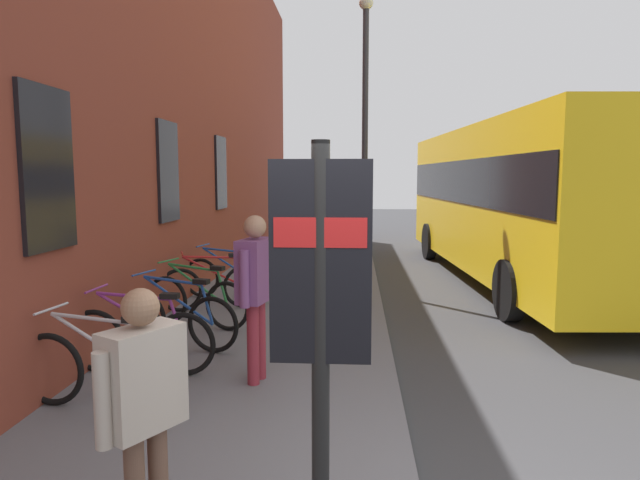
{
  "coord_description": "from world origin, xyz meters",
  "views": [
    {
      "loc": [
        -3.26,
        0.48,
        2.33
      ],
      "look_at": [
        4.73,
        0.99,
        1.4
      ],
      "focal_mm": 31.13,
      "sensor_mm": 36.0,
      "label": 1
    }
  ],
  "objects_px": {
    "pedestrian_crossing_street": "(256,281)",
    "city_bus": "(515,195)",
    "bicycle_nearest_sign": "(197,301)",
    "bicycle_leaning_wall": "(228,278)",
    "bicycle_end_of_row": "(100,370)",
    "pedestrian_by_facade": "(144,396)",
    "bicycle_by_door": "(140,340)",
    "bicycle_under_window": "(177,319)",
    "street_lamp": "(365,119)",
    "bicycle_far_end": "(213,287)",
    "transit_info_sign": "(321,290)"
  },
  "relations": [
    {
      "from": "pedestrian_crossing_street",
      "to": "city_bus",
      "type": "bearing_deg",
      "value": -34.37
    },
    {
      "from": "bicycle_nearest_sign",
      "to": "bicycle_leaning_wall",
      "type": "distance_m",
      "value": 1.87
    },
    {
      "from": "bicycle_leaning_wall",
      "to": "bicycle_end_of_row",
      "type": "bearing_deg",
      "value": 178.68
    },
    {
      "from": "pedestrian_by_facade",
      "to": "bicycle_by_door",
      "type": "bearing_deg",
      "value": 22.33
    },
    {
      "from": "pedestrian_by_facade",
      "to": "bicycle_end_of_row",
      "type": "bearing_deg",
      "value": 31.46
    },
    {
      "from": "bicycle_under_window",
      "to": "bicycle_nearest_sign",
      "type": "bearing_deg",
      "value": 2.29
    },
    {
      "from": "bicycle_end_of_row",
      "to": "city_bus",
      "type": "relative_size",
      "value": 0.17
    },
    {
      "from": "bicycle_nearest_sign",
      "to": "pedestrian_crossing_street",
      "type": "distance_m",
      "value": 2.54
    },
    {
      "from": "city_bus",
      "to": "bicycle_by_door",
      "type": "bearing_deg",
      "value": 137.8
    },
    {
      "from": "bicycle_by_door",
      "to": "pedestrian_crossing_street",
      "type": "bearing_deg",
      "value": -96.13
    },
    {
      "from": "street_lamp",
      "to": "bicycle_by_door",
      "type": "bearing_deg",
      "value": 154.27
    },
    {
      "from": "bicycle_far_end",
      "to": "pedestrian_crossing_street",
      "type": "xyz_separation_m",
      "value": [
        -3.15,
        -1.29,
        0.71
      ]
    },
    {
      "from": "bicycle_under_window",
      "to": "street_lamp",
      "type": "xyz_separation_m",
      "value": [
        4.43,
        -2.45,
        2.95
      ]
    },
    {
      "from": "transit_info_sign",
      "to": "pedestrian_by_facade",
      "type": "distance_m",
      "value": 1.18
    },
    {
      "from": "bicycle_end_of_row",
      "to": "bicycle_leaning_wall",
      "type": "relative_size",
      "value": 1.01
    },
    {
      "from": "pedestrian_by_facade",
      "to": "pedestrian_crossing_street",
      "type": "bearing_deg",
      "value": -2.72
    },
    {
      "from": "bicycle_leaning_wall",
      "to": "street_lamp",
      "type": "xyz_separation_m",
      "value": [
        1.53,
        -2.46,
        2.95
      ]
    },
    {
      "from": "street_lamp",
      "to": "bicycle_nearest_sign",
      "type": "bearing_deg",
      "value": 143.79
    },
    {
      "from": "bicycle_far_end",
      "to": "city_bus",
      "type": "height_order",
      "value": "city_bus"
    },
    {
      "from": "bicycle_leaning_wall",
      "to": "pedestrian_by_facade",
      "type": "relative_size",
      "value": 1.09
    },
    {
      "from": "bicycle_by_door",
      "to": "bicycle_leaning_wall",
      "type": "distance_m",
      "value": 3.82
    },
    {
      "from": "bicycle_by_door",
      "to": "bicycle_far_end",
      "type": "relative_size",
      "value": 1.05
    },
    {
      "from": "bicycle_far_end",
      "to": "pedestrian_crossing_street",
      "type": "height_order",
      "value": "pedestrian_crossing_street"
    },
    {
      "from": "bicycle_leaning_wall",
      "to": "pedestrian_by_facade",
      "type": "distance_m",
      "value": 6.88
    },
    {
      "from": "transit_info_sign",
      "to": "city_bus",
      "type": "height_order",
      "value": "city_bus"
    },
    {
      "from": "bicycle_nearest_sign",
      "to": "street_lamp",
      "type": "xyz_separation_m",
      "value": [
        3.4,
        -2.49,
        2.95
      ]
    },
    {
      "from": "bicycle_under_window",
      "to": "city_bus",
      "type": "height_order",
      "value": "city_bus"
    },
    {
      "from": "bicycle_leaning_wall",
      "to": "city_bus",
      "type": "relative_size",
      "value": 0.16
    },
    {
      "from": "transit_info_sign",
      "to": "street_lamp",
      "type": "height_order",
      "value": "street_lamp"
    },
    {
      "from": "bicycle_by_door",
      "to": "bicycle_leaning_wall",
      "type": "relative_size",
      "value": 1.02
    },
    {
      "from": "city_bus",
      "to": "street_lamp",
      "type": "height_order",
      "value": "street_lamp"
    },
    {
      "from": "bicycle_under_window",
      "to": "city_bus",
      "type": "distance_m",
      "value": 8.12
    },
    {
      "from": "bicycle_far_end",
      "to": "street_lamp",
      "type": "height_order",
      "value": "street_lamp"
    },
    {
      "from": "bicycle_end_of_row",
      "to": "bicycle_by_door",
      "type": "bearing_deg",
      "value": 0.29
    },
    {
      "from": "bicycle_under_window",
      "to": "pedestrian_crossing_street",
      "type": "xyz_separation_m",
      "value": [
        -1.07,
        -1.22,
        0.71
      ]
    },
    {
      "from": "bicycle_far_end",
      "to": "transit_info_sign",
      "type": "xyz_separation_m",
      "value": [
        -5.96,
        -2.16,
        1.21
      ]
    },
    {
      "from": "transit_info_sign",
      "to": "city_bus",
      "type": "xyz_separation_m",
      "value": [
        9.43,
        -3.66,
        0.2
      ]
    },
    {
      "from": "bicycle_under_window",
      "to": "bicycle_far_end",
      "type": "xyz_separation_m",
      "value": [
        2.09,
        0.07,
        0.0
      ]
    },
    {
      "from": "city_bus",
      "to": "pedestrian_crossing_street",
      "type": "relative_size",
      "value": 5.9
    },
    {
      "from": "bicycle_under_window",
      "to": "bicycle_nearest_sign",
      "type": "xyz_separation_m",
      "value": [
        1.02,
        0.04,
        0.0
      ]
    },
    {
      "from": "bicycle_far_end",
      "to": "city_bus",
      "type": "bearing_deg",
      "value": -59.19
    },
    {
      "from": "bicycle_by_door",
      "to": "bicycle_under_window",
      "type": "bearing_deg",
      "value": -7.88
    },
    {
      "from": "bicycle_by_door",
      "to": "pedestrian_crossing_street",
      "type": "relative_size",
      "value": 0.98
    },
    {
      "from": "bicycle_end_of_row",
      "to": "city_bus",
      "type": "distance_m",
      "value": 9.6
    },
    {
      "from": "bicycle_leaning_wall",
      "to": "bicycle_far_end",
      "type": "bearing_deg",
      "value": 175.71
    },
    {
      "from": "bicycle_leaning_wall",
      "to": "street_lamp",
      "type": "height_order",
      "value": "street_lamp"
    },
    {
      "from": "bicycle_nearest_sign",
      "to": "transit_info_sign",
      "type": "height_order",
      "value": "transit_info_sign"
    },
    {
      "from": "bicycle_nearest_sign",
      "to": "street_lamp",
      "type": "distance_m",
      "value": 5.15
    },
    {
      "from": "bicycle_end_of_row",
      "to": "pedestrian_crossing_street",
      "type": "height_order",
      "value": "pedestrian_crossing_street"
    },
    {
      "from": "pedestrian_crossing_street",
      "to": "street_lamp",
      "type": "bearing_deg",
      "value": -12.64
    }
  ]
}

